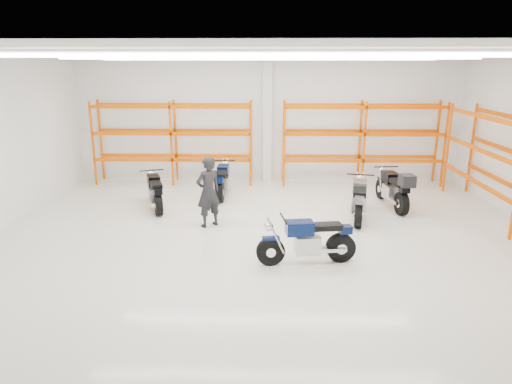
{
  "coord_description": "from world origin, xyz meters",
  "views": [
    {
      "loc": [
        -0.02,
        -10.82,
        4.26
      ],
      "look_at": [
        -0.29,
        0.5,
        1.06
      ],
      "focal_mm": 32.0,
      "sensor_mm": 36.0,
      "label": 1
    }
  ],
  "objects_px": {
    "motorcycle_back_a": "(155,193)",
    "standing_man": "(208,192)",
    "motorcycle_main": "(311,241)",
    "motorcycle_back_b": "(222,181)",
    "motorcycle_back_c": "(359,201)",
    "motorcycle_back_d": "(394,189)",
    "structural_column": "(267,121)"
  },
  "relations": [
    {
      "from": "motorcycle_back_a",
      "to": "standing_man",
      "type": "xyz_separation_m",
      "value": [
        1.81,
        -1.5,
        0.46
      ]
    },
    {
      "from": "motorcycle_main",
      "to": "motorcycle_back_b",
      "type": "bearing_deg",
      "value": 115.05
    },
    {
      "from": "motorcycle_back_a",
      "to": "motorcycle_back_b",
      "type": "height_order",
      "value": "motorcycle_back_b"
    },
    {
      "from": "motorcycle_back_b",
      "to": "motorcycle_back_c",
      "type": "bearing_deg",
      "value": -28.49
    },
    {
      "from": "motorcycle_back_c",
      "to": "motorcycle_back_d",
      "type": "xyz_separation_m",
      "value": [
        1.25,
        1.0,
        0.06
      ]
    },
    {
      "from": "motorcycle_back_c",
      "to": "standing_man",
      "type": "height_order",
      "value": "standing_man"
    },
    {
      "from": "motorcycle_back_c",
      "to": "structural_column",
      "type": "height_order",
      "value": "structural_column"
    },
    {
      "from": "motorcycle_back_b",
      "to": "motorcycle_back_d",
      "type": "distance_m",
      "value": 5.44
    },
    {
      "from": "motorcycle_back_b",
      "to": "motorcycle_back_c",
      "type": "xyz_separation_m",
      "value": [
        4.06,
        -2.2,
        0.03
      ]
    },
    {
      "from": "motorcycle_back_a",
      "to": "motorcycle_back_d",
      "type": "xyz_separation_m",
      "value": [
        7.21,
        0.19,
        0.09
      ]
    },
    {
      "from": "motorcycle_back_c",
      "to": "structural_column",
      "type": "bearing_deg",
      "value": 120.89
    },
    {
      "from": "motorcycle_main",
      "to": "motorcycle_back_a",
      "type": "xyz_separation_m",
      "value": [
        -4.34,
        3.83,
        -0.0
      ]
    },
    {
      "from": "motorcycle_back_a",
      "to": "structural_column",
      "type": "xyz_separation_m",
      "value": [
        3.38,
        3.5,
        1.74
      ]
    },
    {
      "from": "motorcycle_main",
      "to": "motorcycle_back_c",
      "type": "height_order",
      "value": "motorcycle_back_c"
    },
    {
      "from": "motorcycle_main",
      "to": "motorcycle_back_a",
      "type": "bearing_deg",
      "value": 138.61
    },
    {
      "from": "motorcycle_main",
      "to": "motorcycle_back_c",
      "type": "distance_m",
      "value": 3.42
    },
    {
      "from": "motorcycle_back_b",
      "to": "motorcycle_back_d",
      "type": "height_order",
      "value": "motorcycle_back_d"
    },
    {
      "from": "motorcycle_back_b",
      "to": "motorcycle_back_c",
      "type": "height_order",
      "value": "motorcycle_back_c"
    },
    {
      "from": "standing_man",
      "to": "motorcycle_back_c",
      "type": "bearing_deg",
      "value": 151.87
    },
    {
      "from": "motorcycle_back_b",
      "to": "structural_column",
      "type": "bearing_deg",
      "value": 55.11
    },
    {
      "from": "motorcycle_main",
      "to": "motorcycle_back_d",
      "type": "relative_size",
      "value": 0.91
    },
    {
      "from": "motorcycle_main",
      "to": "structural_column",
      "type": "bearing_deg",
      "value": 97.47
    },
    {
      "from": "motorcycle_main",
      "to": "motorcycle_back_d",
      "type": "height_order",
      "value": "motorcycle_back_d"
    },
    {
      "from": "motorcycle_back_b",
      "to": "motorcycle_main",
      "type": "bearing_deg",
      "value": -64.95
    },
    {
      "from": "motorcycle_back_a",
      "to": "standing_man",
      "type": "distance_m",
      "value": 2.39
    },
    {
      "from": "motorcycle_back_d",
      "to": "motorcycle_back_a",
      "type": "bearing_deg",
      "value": -178.53
    },
    {
      "from": "standing_man",
      "to": "structural_column",
      "type": "bearing_deg",
      "value": -144.87
    },
    {
      "from": "motorcycle_back_a",
      "to": "motorcycle_back_c",
      "type": "bearing_deg",
      "value": -7.82
    },
    {
      "from": "motorcycle_main",
      "to": "standing_man",
      "type": "height_order",
      "value": "standing_man"
    },
    {
      "from": "motorcycle_back_c",
      "to": "standing_man",
      "type": "xyz_separation_m",
      "value": [
        -4.15,
        -0.68,
        0.42
      ]
    },
    {
      "from": "motorcycle_back_d",
      "to": "motorcycle_back_c",
      "type": "bearing_deg",
      "value": -141.12
    },
    {
      "from": "motorcycle_back_a",
      "to": "motorcycle_back_b",
      "type": "bearing_deg",
      "value": 35.95
    }
  ]
}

